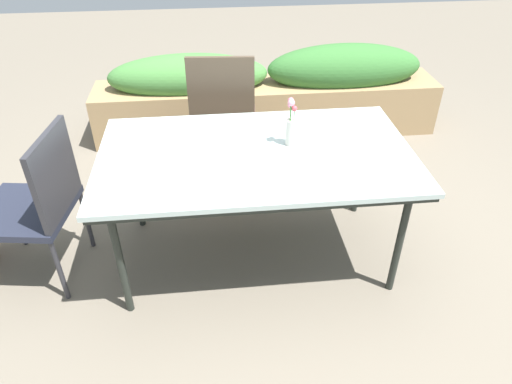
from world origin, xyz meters
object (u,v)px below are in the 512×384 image
at_px(dining_table, 256,159).
at_px(planter_box, 269,93).
at_px(chair_far_side, 223,114).
at_px(flower_vase, 292,127).
at_px(chair_end_left, 37,201).

xyz_separation_m(dining_table, planter_box, (0.29, 1.63, -0.33)).
distance_m(chair_far_side, planter_box, 0.93).
distance_m(chair_far_side, flower_vase, 0.88).
relative_size(chair_far_side, planter_box, 0.34).
distance_m(dining_table, chair_end_left, 1.21).
distance_m(flower_vase, planter_box, 1.64).
xyz_separation_m(chair_far_side, planter_box, (0.43, 0.80, -0.21)).
bearing_deg(chair_end_left, dining_table, -80.99).
bearing_deg(dining_table, planter_box, 80.06).
height_order(chair_end_left, chair_far_side, chair_far_side).
relative_size(chair_end_left, chair_far_side, 0.90).
bearing_deg(flower_vase, dining_table, -162.97).
height_order(chair_far_side, planter_box, chair_far_side).
xyz_separation_m(chair_end_left, flower_vase, (1.40, 0.07, 0.33)).
xyz_separation_m(dining_table, chair_far_side, (-0.14, 0.83, -0.12)).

